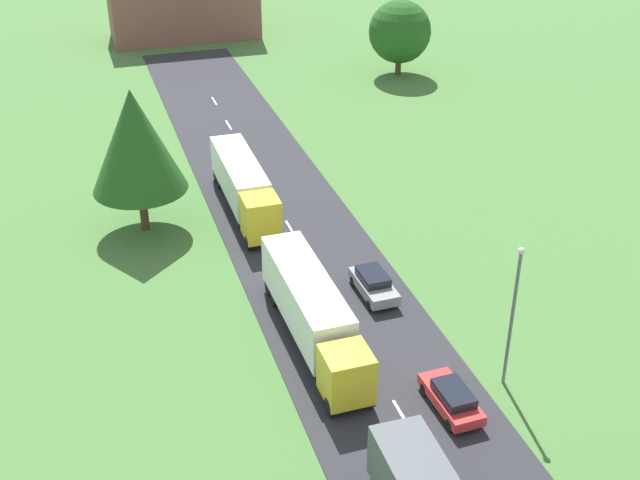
{
  "coord_description": "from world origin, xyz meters",
  "views": [
    {
      "loc": [
        -13.62,
        -1.29,
        28.28
      ],
      "look_at": [
        0.98,
        44.56,
        1.07
      ],
      "focal_mm": 45.8,
      "sensor_mm": 36.0,
      "label": 1
    }
  ],
  "objects_px": {
    "lamppost_second": "(513,311)",
    "tree_ash": "(135,141)",
    "car_third": "(452,398)",
    "tree_maple": "(400,32)",
    "car_fourth": "(374,284)",
    "truck_second": "(312,310)",
    "truck_third": "(244,185)",
    "distant_building": "(183,1)"
  },
  "relations": [
    {
      "from": "truck_third",
      "to": "car_fourth",
      "type": "distance_m",
      "value": 14.76
    },
    {
      "from": "car_fourth",
      "to": "tree_ash",
      "type": "distance_m",
      "value": 19.13
    },
    {
      "from": "lamppost_second",
      "to": "tree_ash",
      "type": "distance_m",
      "value": 28.39
    },
    {
      "from": "car_third",
      "to": "tree_ash",
      "type": "distance_m",
      "value": 28.07
    },
    {
      "from": "truck_third",
      "to": "car_third",
      "type": "distance_m",
      "value": 25.59
    },
    {
      "from": "truck_second",
      "to": "truck_third",
      "type": "xyz_separation_m",
      "value": [
        0.04,
        17.32,
        -0.06
      ]
    },
    {
      "from": "car_fourth",
      "to": "tree_ash",
      "type": "height_order",
      "value": "tree_ash"
    },
    {
      "from": "truck_second",
      "to": "lamppost_second",
      "type": "relative_size",
      "value": 1.58
    },
    {
      "from": "lamppost_second",
      "to": "distant_building",
      "type": "height_order",
      "value": "distant_building"
    },
    {
      "from": "truck_third",
      "to": "car_fourth",
      "type": "bearing_deg",
      "value": -69.9
    },
    {
      "from": "lamppost_second",
      "to": "car_fourth",
      "type": "bearing_deg",
      "value": 109.73
    },
    {
      "from": "car_third",
      "to": "lamppost_second",
      "type": "height_order",
      "value": "lamppost_second"
    },
    {
      "from": "truck_second",
      "to": "car_fourth",
      "type": "bearing_deg",
      "value": 34.53
    },
    {
      "from": "car_fourth",
      "to": "distant_building",
      "type": "bearing_deg",
      "value": 91.26
    },
    {
      "from": "tree_maple",
      "to": "tree_ash",
      "type": "relative_size",
      "value": 0.77
    },
    {
      "from": "car_fourth",
      "to": "tree_maple",
      "type": "distance_m",
      "value": 44.68
    },
    {
      "from": "truck_third",
      "to": "lamppost_second",
      "type": "bearing_deg",
      "value": -70.06
    },
    {
      "from": "car_fourth",
      "to": "tree_ash",
      "type": "relative_size",
      "value": 0.41
    },
    {
      "from": "car_fourth",
      "to": "tree_maple",
      "type": "relative_size",
      "value": 0.53
    },
    {
      "from": "tree_maple",
      "to": "car_third",
      "type": "bearing_deg",
      "value": -109.59
    },
    {
      "from": "lamppost_second",
      "to": "truck_second",
      "type": "bearing_deg",
      "value": 142.94
    },
    {
      "from": "truck_second",
      "to": "lamppost_second",
      "type": "xyz_separation_m",
      "value": [
        8.72,
        -6.58,
        2.48
      ]
    },
    {
      "from": "car_fourth",
      "to": "car_third",
      "type": "bearing_deg",
      "value": -90.23
    },
    {
      "from": "truck_second",
      "to": "truck_third",
      "type": "distance_m",
      "value": 17.32
    },
    {
      "from": "car_third",
      "to": "truck_second",
      "type": "bearing_deg",
      "value": 123.12
    },
    {
      "from": "tree_ash",
      "to": "lamppost_second",
      "type": "bearing_deg",
      "value": -55.17
    },
    {
      "from": "lamppost_second",
      "to": "tree_ash",
      "type": "relative_size",
      "value": 0.8
    },
    {
      "from": "car_fourth",
      "to": "tree_ash",
      "type": "xyz_separation_m",
      "value": [
        -12.55,
        13.14,
        5.98
      ]
    },
    {
      "from": "truck_second",
      "to": "lamppost_second",
      "type": "height_order",
      "value": "lamppost_second"
    },
    {
      "from": "truck_second",
      "to": "lamppost_second",
      "type": "distance_m",
      "value": 11.2
    },
    {
      "from": "car_third",
      "to": "car_fourth",
      "type": "height_order",
      "value": "car_fourth"
    },
    {
      "from": "tree_maple",
      "to": "distant_building",
      "type": "bearing_deg",
      "value": 131.92
    },
    {
      "from": "truck_second",
      "to": "tree_ash",
      "type": "relative_size",
      "value": 1.26
    },
    {
      "from": "truck_second",
      "to": "tree_ash",
      "type": "distance_m",
      "value": 18.83
    },
    {
      "from": "car_third",
      "to": "tree_maple",
      "type": "bearing_deg",
      "value": 70.41
    },
    {
      "from": "distant_building",
      "to": "tree_maple",
      "type": "bearing_deg",
      "value": -48.08
    },
    {
      "from": "truck_third",
      "to": "car_fourth",
      "type": "relative_size",
      "value": 3.03
    },
    {
      "from": "car_third",
      "to": "car_fourth",
      "type": "xyz_separation_m",
      "value": [
        0.05,
        11.25,
        0.05
      ]
    },
    {
      "from": "car_third",
      "to": "tree_ash",
      "type": "xyz_separation_m",
      "value": [
        -12.5,
        24.39,
        6.03
      ]
    },
    {
      "from": "car_third",
      "to": "tree_ash",
      "type": "relative_size",
      "value": 0.41
    },
    {
      "from": "car_third",
      "to": "car_fourth",
      "type": "relative_size",
      "value": 1.0
    },
    {
      "from": "tree_maple",
      "to": "truck_second",
      "type": "bearing_deg",
      "value": -118.06
    }
  ]
}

